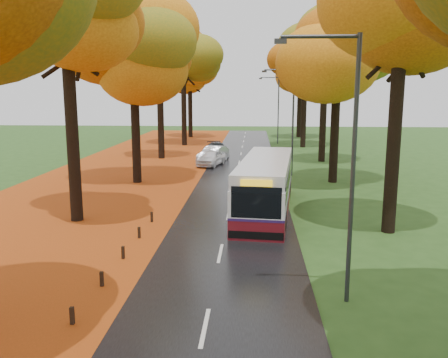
# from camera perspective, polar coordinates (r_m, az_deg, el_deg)

# --- Properties ---
(road) EXTENTS (6.50, 90.00, 0.04)m
(road) POSITION_cam_1_polar(r_m,az_deg,el_deg) (31.60, 1.21, -1.05)
(road) COLOR black
(road) RESTS_ON ground
(centre_line) EXTENTS (0.12, 90.00, 0.01)m
(centre_line) POSITION_cam_1_polar(r_m,az_deg,el_deg) (31.59, 1.21, -1.00)
(centre_line) COLOR silver
(centre_line) RESTS_ON road
(leaf_verge) EXTENTS (12.00, 90.00, 0.02)m
(leaf_verge) POSITION_cam_1_polar(r_m,az_deg,el_deg) (33.20, -14.51, -0.83)
(leaf_verge) COLOR #85340C
(leaf_verge) RESTS_ON ground
(leaf_drift) EXTENTS (0.90, 90.00, 0.01)m
(leaf_drift) POSITION_cam_1_polar(r_m,az_deg,el_deg) (31.86, -4.28, -0.93)
(leaf_drift) COLOR #B34412
(leaf_drift) RESTS_ON road
(trees_left) EXTENTS (9.20, 74.00, 13.88)m
(trees_left) POSITION_cam_1_polar(r_m,az_deg,el_deg) (34.19, -11.16, 15.68)
(trees_left) COLOR black
(trees_left) RESTS_ON ground
(trees_right) EXTENTS (9.30, 74.20, 13.96)m
(trees_right) POSITION_cam_1_polar(r_m,az_deg,el_deg) (33.52, 14.30, 15.92)
(trees_right) COLOR black
(trees_right) RESTS_ON ground
(bollard_row) EXTENTS (0.11, 23.51, 0.52)m
(bollard_row) POSITION_cam_1_polar(r_m,az_deg,el_deg) (13.25, -19.93, -17.77)
(bollard_row) COLOR black
(bollard_row) RESTS_ON ground
(streetlamp_near) EXTENTS (2.45, 0.18, 8.00)m
(streetlamp_near) POSITION_cam_1_polar(r_m,az_deg,el_deg) (14.27, 14.38, 3.43)
(streetlamp_near) COLOR #333538
(streetlamp_near) RESTS_ON ground
(streetlamp_mid) EXTENTS (2.45, 0.18, 8.00)m
(streetlamp_mid) POSITION_cam_1_polar(r_m,az_deg,el_deg) (36.06, 7.91, 7.83)
(streetlamp_mid) COLOR #333538
(streetlamp_mid) RESTS_ON ground
(streetlamp_far) EXTENTS (2.45, 0.18, 8.00)m
(streetlamp_far) POSITION_cam_1_polar(r_m,az_deg,el_deg) (58.00, 6.31, 8.90)
(streetlamp_far) COLOR #333538
(streetlamp_far) RESTS_ON ground
(bus) EXTENTS (3.53, 10.93, 2.83)m
(bus) POSITION_cam_1_polar(r_m,az_deg,el_deg) (25.27, 5.05, -0.58)
(bus) COLOR #5C0E15
(bus) RESTS_ON road
(car_white) EXTENTS (2.55, 4.23, 1.35)m
(car_white) POSITION_cam_1_polar(r_m,az_deg,el_deg) (40.68, -1.56, 2.58)
(car_white) COLOR white
(car_white) RESTS_ON road
(car_silver) EXTENTS (2.77, 4.56, 1.42)m
(car_silver) POSITION_cam_1_polar(r_m,az_deg,el_deg) (42.69, -1.31, 3.01)
(car_silver) COLOR #AAAEB3
(car_silver) RESTS_ON road
(car_dark) EXTENTS (2.74, 4.32, 1.17)m
(car_dark) POSITION_cam_1_polar(r_m,az_deg,el_deg) (47.95, -0.77, 3.70)
(car_dark) COLOR black
(car_dark) RESTS_ON road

